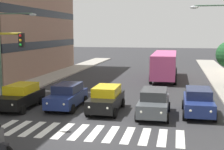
# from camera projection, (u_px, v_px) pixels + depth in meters

# --- Properties ---
(ground_plane) EXTENTS (180.00, 180.00, 0.00)m
(ground_plane) POSITION_uv_depth(u_px,v_px,m) (87.00, 132.00, 17.03)
(ground_plane) COLOR #2D2D30
(crosswalk_markings) EXTENTS (10.35, 2.80, 0.01)m
(crosswalk_markings) POSITION_uv_depth(u_px,v_px,m) (87.00, 132.00, 17.03)
(crosswalk_markings) COLOR silver
(crosswalk_markings) RESTS_ON ground_plane
(car_0) EXTENTS (2.02, 4.44, 1.72)m
(car_0) POSITION_uv_depth(u_px,v_px,m) (198.00, 101.00, 20.52)
(car_0) COLOR navy
(car_0) RESTS_ON ground_plane
(car_1) EXTENTS (2.02, 4.44, 1.72)m
(car_1) POSITION_uv_depth(u_px,v_px,m) (154.00, 102.00, 20.24)
(car_1) COLOR #474C51
(car_1) RESTS_ON ground_plane
(car_2) EXTENTS (2.02, 4.44, 1.72)m
(car_2) POSITION_uv_depth(u_px,v_px,m) (106.00, 99.00, 21.37)
(car_2) COLOR black
(car_2) RESTS_ON ground_plane
(car_3) EXTENTS (2.02, 4.44, 1.72)m
(car_3) POSITION_uv_depth(u_px,v_px,m) (67.00, 96.00, 22.38)
(car_3) COLOR navy
(car_3) RESTS_ON ground_plane
(car_4) EXTENTS (2.02, 4.44, 1.72)m
(car_4) POSITION_uv_depth(u_px,v_px,m) (21.00, 96.00, 22.23)
(car_4) COLOR black
(car_4) RESTS_ON ground_plane
(bus_behind_traffic) EXTENTS (2.78, 10.50, 3.00)m
(bus_behind_traffic) POSITION_uv_depth(u_px,v_px,m) (165.00, 63.00, 35.74)
(bus_behind_traffic) COLOR #DB5193
(bus_behind_traffic) RESTS_ON ground_plane
(street_lamp_right) EXTENTS (3.21, 0.28, 6.75)m
(street_lamp_right) POSITION_uv_depth(u_px,v_px,m) (6.00, 46.00, 24.16)
(street_lamp_right) COLOR #4C6B56
(street_lamp_right) RESTS_ON sidewalk_right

